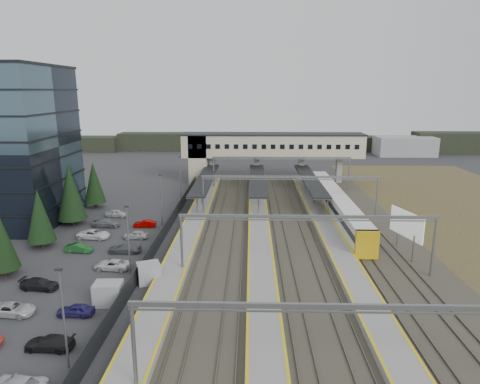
{
  "coord_description": "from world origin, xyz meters",
  "views": [
    {
      "loc": [
        5.74,
        -53.1,
        20.52
      ],
      "look_at": [
        3.94,
        15.98,
        4.0
      ],
      "focal_mm": 32.0,
      "sensor_mm": 36.0,
      "label": 1
    }
  ],
  "objects_px": {
    "relay_cabin_far": "(149,273)",
    "train": "(337,204)",
    "relay_cabin_near": "(108,293)",
    "billboard": "(406,226)",
    "footbridge": "(260,148)"
  },
  "relations": [
    {
      "from": "relay_cabin_near",
      "to": "relay_cabin_far",
      "type": "relative_size",
      "value": 0.93
    },
    {
      "from": "relay_cabin_far",
      "to": "footbridge",
      "type": "height_order",
      "value": "footbridge"
    },
    {
      "from": "relay_cabin_near",
      "to": "billboard",
      "type": "height_order",
      "value": "billboard"
    },
    {
      "from": "relay_cabin_far",
      "to": "train",
      "type": "xyz_separation_m",
      "value": [
        25.34,
        25.93,
        0.93
      ]
    },
    {
      "from": "footbridge",
      "to": "billboard",
      "type": "height_order",
      "value": "footbridge"
    },
    {
      "from": "relay_cabin_near",
      "to": "billboard",
      "type": "bearing_deg",
      "value": 22.34
    },
    {
      "from": "relay_cabin_near",
      "to": "footbridge",
      "type": "bearing_deg",
      "value": 74.46
    },
    {
      "from": "relay_cabin_far",
      "to": "train",
      "type": "height_order",
      "value": "train"
    },
    {
      "from": "footbridge",
      "to": "relay_cabin_near",
      "type": "bearing_deg",
      "value": -105.54
    },
    {
      "from": "billboard",
      "to": "footbridge",
      "type": "bearing_deg",
      "value": 112.21
    },
    {
      "from": "relay_cabin_far",
      "to": "footbridge",
      "type": "bearing_deg",
      "value": 75.95
    },
    {
      "from": "billboard",
      "to": "relay_cabin_far",
      "type": "bearing_deg",
      "value": -163.91
    },
    {
      "from": "train",
      "to": "billboard",
      "type": "height_order",
      "value": "billboard"
    },
    {
      "from": "relay_cabin_near",
      "to": "billboard",
      "type": "xyz_separation_m",
      "value": [
        33.53,
        13.78,
        2.78
      ]
    },
    {
      "from": "billboard",
      "to": "relay_cabin_near",
      "type": "bearing_deg",
      "value": -157.66
    }
  ]
}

